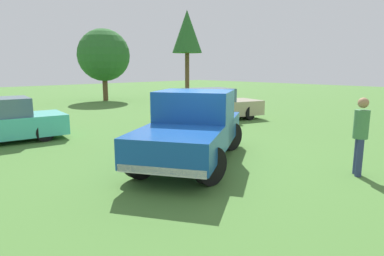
% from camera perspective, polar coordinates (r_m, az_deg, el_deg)
% --- Properties ---
extents(ground_plane, '(80.00, 80.00, 0.00)m').
position_cam_1_polar(ground_plane, '(8.71, 2.27, -5.68)').
color(ground_plane, '#477533').
extents(pickup_truck, '(5.04, 4.08, 1.83)m').
position_cam_1_polar(pickup_truck, '(8.49, 0.21, 0.50)').
color(pickup_truck, black).
rests_on(pickup_truck, ground_plane).
extents(sedan_far, '(4.96, 3.04, 1.48)m').
position_cam_1_polar(sedan_far, '(15.27, 3.48, 3.92)').
color(sedan_far, black).
rests_on(sedan_far, ground_plane).
extents(person_bystander, '(0.44, 0.44, 1.77)m').
position_cam_1_polar(person_bystander, '(8.24, 27.22, -0.59)').
color(person_bystander, navy).
rests_on(person_bystander, ground_plane).
extents(tree_back_right, '(2.30, 2.30, 6.72)m').
position_cam_1_polar(tree_back_right, '(26.14, -0.87, 16.25)').
color(tree_back_right, brown).
rests_on(tree_back_right, ground_plane).
extents(tree_side, '(3.75, 3.75, 5.17)m').
position_cam_1_polar(tree_side, '(25.20, -15.08, 12.10)').
color(tree_side, brown).
rests_on(tree_side, ground_plane).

